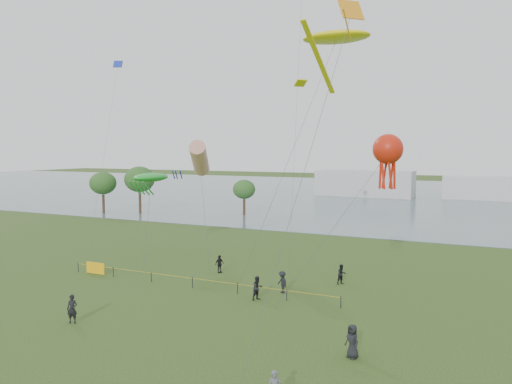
% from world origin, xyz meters
% --- Properties ---
extents(ground_plane, '(400.00, 400.00, 0.00)m').
position_xyz_m(ground_plane, '(0.00, 0.00, 0.00)').
color(ground_plane, '#243B12').
extents(lake, '(400.00, 120.00, 0.08)m').
position_xyz_m(lake, '(0.00, 100.00, 0.02)').
color(lake, slate).
rests_on(lake, ground_plane).
extents(pavilion_left, '(22.00, 8.00, 6.00)m').
position_xyz_m(pavilion_left, '(-12.00, 95.00, 3.00)').
color(pavilion_left, silver).
rests_on(pavilion_left, ground_plane).
extents(pavilion_right, '(18.00, 7.00, 5.00)m').
position_xyz_m(pavilion_right, '(14.00, 98.00, 2.50)').
color(pavilion_right, silver).
rests_on(pavilion_right, ground_plane).
extents(trees, '(26.91, 12.40, 8.01)m').
position_xyz_m(trees, '(-38.10, 47.52, 5.29)').
color(trees, '#3C291B').
rests_on(trees, ground_plane).
extents(fence, '(24.07, 0.07, 1.05)m').
position_xyz_m(fence, '(-12.67, 12.12, 0.55)').
color(fence, black).
rests_on(fence, ground_plane).
extents(spectator_a, '(0.96, 1.05, 1.74)m').
position_xyz_m(spectator_a, '(-0.54, 11.42, 0.87)').
color(spectator_a, black).
rests_on(spectator_a, ground_plane).
extents(spectator_b, '(1.25, 1.15, 1.69)m').
position_xyz_m(spectator_b, '(0.41, 13.80, 0.84)').
color(spectator_b, black).
rests_on(spectator_b, ground_plane).
extents(spectator_c, '(0.70, 1.00, 1.58)m').
position_xyz_m(spectator_c, '(-6.98, 17.22, 0.79)').
color(spectator_c, black).
rests_on(spectator_c, ground_plane).
extents(spectator_d, '(1.04, 0.95, 1.79)m').
position_xyz_m(spectator_d, '(8.22, 4.39, 0.89)').
color(spectator_d, black).
rests_on(spectator_d, ground_plane).
extents(spectator_f, '(0.77, 0.64, 1.81)m').
position_xyz_m(spectator_f, '(-9.05, 2.08, 0.91)').
color(spectator_f, black).
rests_on(spectator_f, ground_plane).
extents(spectator_g, '(0.97, 1.00, 1.62)m').
position_xyz_m(spectator_g, '(3.82, 18.18, 0.81)').
color(spectator_g, black).
rests_on(spectator_g, ground_plane).
extents(kite_stingray, '(8.77, 10.19, 20.15)m').
position_xyz_m(kite_stingray, '(3.01, 18.34, 19.66)').
color(kite_stingray, '#3F3F42').
extents(kite_windsock, '(5.99, 6.65, 11.82)m').
position_xyz_m(kite_windsock, '(-11.60, 21.52, 9.99)').
color(kite_windsock, '#3F3F42').
extents(kite_creature, '(5.36, 9.06, 8.51)m').
position_xyz_m(kite_creature, '(-17.07, 20.90, 8.02)').
color(kite_creature, '#3F3F42').
extents(kite_octopus, '(7.43, 7.02, 12.02)m').
position_xyz_m(kite_octopus, '(7.66, 16.16, 10.84)').
color(kite_octopus, '#3F3F42').
extents(kite_delta, '(2.51, 12.32, 19.64)m').
position_xyz_m(kite_delta, '(6.66, 7.98, 17.93)').
color(kite_delta, '#3F3F42').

